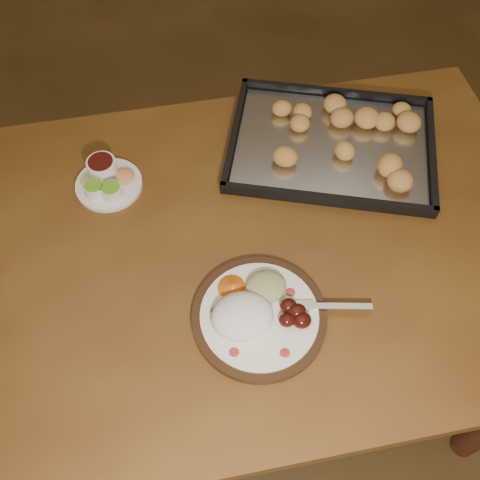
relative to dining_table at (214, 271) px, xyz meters
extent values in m
plane|color=brown|center=(0.06, 0.30, -0.65)|extent=(4.00, 4.00, 0.00)
cube|color=brown|center=(0.00, 0.00, 0.08)|extent=(1.52, 0.93, 0.04)
cylinder|color=#4D2517|center=(0.69, 0.37, -0.30)|extent=(0.07, 0.07, 0.71)
cylinder|color=black|center=(0.06, -0.18, 0.10)|extent=(0.27, 0.27, 0.02)
cylinder|color=white|center=(0.06, -0.18, 0.11)|extent=(0.23, 0.23, 0.01)
ellipsoid|color=#AE3029|center=(0.00, -0.24, 0.12)|extent=(0.02, 0.02, 0.00)
ellipsoid|color=#AE3029|center=(0.09, -0.26, 0.12)|extent=(0.02, 0.02, 0.00)
ellipsoid|color=#AE3029|center=(0.13, -0.14, 0.12)|extent=(0.02, 0.02, 0.00)
ellipsoid|color=#AE3029|center=(-0.02, -0.15, 0.12)|extent=(0.02, 0.02, 0.00)
ellipsoid|color=white|center=(0.03, -0.18, 0.13)|extent=(0.13, 0.11, 0.05)
ellipsoid|color=#48110A|center=(0.11, -0.21, 0.13)|extent=(0.03, 0.03, 0.03)
ellipsoid|color=#48110A|center=(0.13, -0.19, 0.13)|extent=(0.03, 0.03, 0.03)
ellipsoid|color=#48110A|center=(0.12, -0.18, 0.13)|extent=(0.03, 0.03, 0.03)
ellipsoid|color=#48110A|center=(0.14, -0.21, 0.13)|extent=(0.03, 0.03, 0.03)
ellipsoid|color=tan|center=(0.09, -0.13, 0.13)|extent=(0.09, 0.08, 0.03)
cone|color=#D76013|center=(0.02, -0.11, 0.13)|extent=(0.08, 0.08, 0.03)
cube|color=white|center=(0.22, -0.19, 0.12)|extent=(0.13, 0.04, 0.00)
cube|color=white|center=(0.15, -0.18, 0.12)|extent=(0.04, 0.03, 0.00)
cylinder|color=white|center=(0.13, -0.18, 0.12)|extent=(0.03, 0.01, 0.00)
cylinder|color=white|center=(0.13, -0.18, 0.12)|extent=(0.03, 0.01, 0.00)
cylinder|color=white|center=(0.13, -0.17, 0.12)|extent=(0.03, 0.01, 0.00)
cylinder|color=white|center=(0.13, -0.17, 0.12)|extent=(0.03, 0.01, 0.00)
cylinder|color=white|center=(-0.20, 0.22, 0.10)|extent=(0.15, 0.15, 0.01)
cylinder|color=white|center=(-0.23, 0.19, 0.12)|extent=(0.05, 0.05, 0.03)
cylinder|color=#63A821|center=(-0.23, 0.19, 0.14)|extent=(0.04, 0.04, 0.00)
cylinder|color=white|center=(-0.19, 0.18, 0.12)|extent=(0.05, 0.05, 0.03)
cylinder|color=#63A821|center=(-0.19, 0.18, 0.14)|extent=(0.04, 0.04, 0.00)
cylinder|color=white|center=(-0.21, 0.25, 0.13)|extent=(0.07, 0.07, 0.04)
cylinder|color=#370C0A|center=(-0.21, 0.25, 0.15)|extent=(0.06, 0.06, 0.00)
ellipsoid|color=#F1A155|center=(-0.16, 0.22, 0.12)|extent=(0.05, 0.05, 0.02)
cube|color=black|center=(0.33, 0.22, 0.10)|extent=(0.58, 0.50, 0.01)
cube|color=black|center=(0.39, 0.39, 0.12)|extent=(0.46, 0.18, 0.02)
cube|color=black|center=(0.27, 0.06, 0.12)|extent=(0.46, 0.18, 0.02)
cube|color=black|center=(0.55, 0.14, 0.12)|extent=(0.13, 0.34, 0.02)
cube|color=black|center=(0.11, 0.31, 0.12)|extent=(0.13, 0.34, 0.02)
cube|color=silver|center=(0.33, 0.22, 0.11)|extent=(0.53, 0.46, 0.00)
ellipsoid|color=gold|center=(0.39, 0.20, 0.13)|extent=(0.05, 0.05, 0.04)
ellipsoid|color=gold|center=(0.45, 0.22, 0.13)|extent=(0.07, 0.07, 0.04)
ellipsoid|color=gold|center=(0.41, 0.29, 0.13)|extent=(0.07, 0.07, 0.04)
ellipsoid|color=gold|center=(0.37, 0.27, 0.13)|extent=(0.06, 0.06, 0.04)
ellipsoid|color=gold|center=(0.33, 0.32, 0.13)|extent=(0.07, 0.07, 0.04)
ellipsoid|color=gold|center=(0.30, 0.27, 0.13)|extent=(0.07, 0.07, 0.04)
ellipsoid|color=gold|center=(0.22, 0.28, 0.13)|extent=(0.06, 0.06, 0.04)
ellipsoid|color=gold|center=(0.25, 0.23, 0.13)|extent=(0.06, 0.06, 0.04)
ellipsoid|color=gold|center=(0.21, 0.23, 0.13)|extent=(0.07, 0.07, 0.04)
ellipsoid|color=gold|center=(0.27, 0.16, 0.13)|extent=(0.07, 0.07, 0.04)
ellipsoid|color=gold|center=(0.32, 0.18, 0.13)|extent=(0.06, 0.06, 0.04)
ellipsoid|color=gold|center=(0.38, 0.14, 0.13)|extent=(0.07, 0.07, 0.04)
ellipsoid|color=gold|center=(0.38, 0.15, 0.13)|extent=(0.07, 0.07, 0.04)
camera|label=1|loc=(-0.06, -0.60, 1.07)|focal=40.00mm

